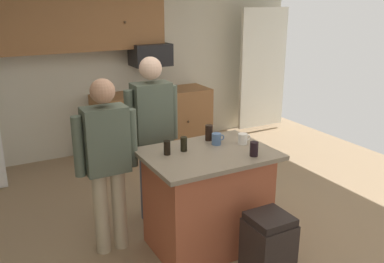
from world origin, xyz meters
TOP-DOWN VIEW (x-y plane):
  - floor at (0.00, 0.00)m, footprint 7.04×7.04m
  - back_wall at (0.00, 2.80)m, footprint 6.40×0.10m
  - french_door_window_panel at (2.60, 2.40)m, footprint 0.90×0.06m
  - cabinet_run_upper at (-0.40, 2.60)m, footprint 2.40×0.38m
  - cabinet_run_lower at (0.60, 2.48)m, footprint 1.80×0.63m
  - microwave_over_range at (0.60, 2.50)m, footprint 0.56×0.40m
  - kitchen_island at (-0.02, -0.23)m, footprint 1.15×0.84m
  - person_guest_right at (-0.24, 0.52)m, footprint 0.57×0.23m
  - person_elder_center at (-0.84, 0.14)m, footprint 0.57×0.22m
  - glass_pilsner at (-0.37, -0.11)m, footprint 0.06×0.06m
  - mug_ceramic_white at (0.15, -0.10)m, footprint 0.13×0.09m
  - glass_stout_tall at (0.15, 0.04)m, footprint 0.07×0.07m
  - glass_short_whisky at (-0.20, -0.10)m, footprint 0.06×0.06m
  - mug_blue_stoneware at (0.37, -0.20)m, footprint 0.13×0.09m
  - glass_dark_ale at (0.28, -0.50)m, footprint 0.07×0.07m
  - trash_bin at (0.14, -0.93)m, footprint 0.34×0.34m

SIDE VIEW (x-z plane):
  - floor at x=0.00m, z-range 0.00..0.00m
  - trash_bin at x=0.14m, z-range 0.00..0.61m
  - cabinet_run_lower at x=0.60m, z-range 0.00..0.90m
  - kitchen_island at x=-0.02m, z-range 0.01..0.95m
  - person_elder_center at x=-0.84m, z-range 0.12..1.74m
  - person_guest_right at x=-0.24m, z-range 0.14..1.85m
  - mug_blue_stoneware at x=0.37m, z-range 0.94..1.05m
  - mug_ceramic_white at x=0.15m, z-range 0.94..1.05m
  - glass_pilsner at x=-0.37m, z-range 0.94..1.07m
  - glass_dark_ale at x=0.28m, z-range 0.94..1.07m
  - glass_short_whisky at x=-0.20m, z-range 0.94..1.08m
  - glass_stout_tall at x=0.15m, z-range 0.94..1.09m
  - french_door_window_panel at x=2.60m, z-range 0.10..2.10m
  - back_wall at x=0.00m, z-range 0.00..2.60m
  - microwave_over_range at x=0.60m, z-range 1.29..1.61m
  - cabinet_run_upper at x=-0.40m, z-range 1.55..2.30m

